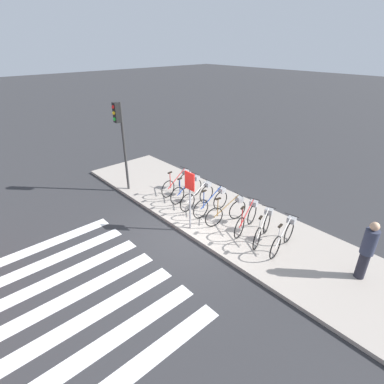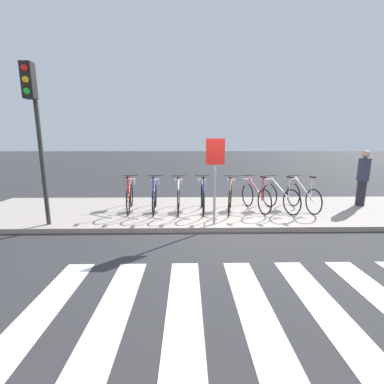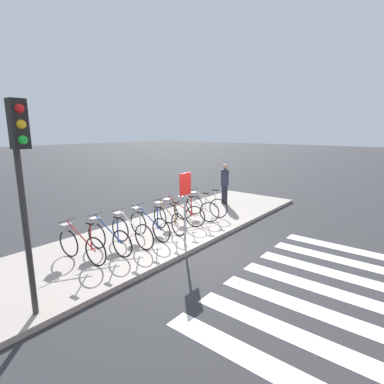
% 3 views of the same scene
% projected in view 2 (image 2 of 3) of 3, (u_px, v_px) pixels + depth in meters
% --- Properties ---
extents(ground_plane, '(120.00, 120.00, 0.00)m').
position_uv_depth(ground_plane, '(224.00, 233.00, 6.05)').
color(ground_plane, '#2D2D30').
extents(sidewalk, '(14.37, 3.45, 0.12)m').
position_uv_depth(sidewalk, '(216.00, 211.00, 7.73)').
color(sidewalk, '#9E9389').
rests_on(sidewalk, ground_plane).
extents(parked_bicycle_0, '(0.46, 1.72, 1.06)m').
position_uv_depth(parked_bicycle_0, '(130.00, 195.00, 7.59)').
color(parked_bicycle_0, black).
rests_on(parked_bicycle_0, sidewalk).
extents(parked_bicycle_1, '(0.46, 1.73, 1.06)m').
position_uv_depth(parked_bicycle_1, '(155.00, 195.00, 7.52)').
color(parked_bicycle_1, black).
rests_on(parked_bicycle_1, sidewalk).
extents(parked_bicycle_2, '(0.46, 1.73, 1.06)m').
position_uv_depth(parked_bicycle_2, '(179.00, 195.00, 7.46)').
color(parked_bicycle_2, black).
rests_on(parked_bicycle_2, sidewalk).
extents(parked_bicycle_3, '(0.46, 1.73, 1.06)m').
position_uv_depth(parked_bicycle_3, '(202.00, 195.00, 7.50)').
color(parked_bicycle_3, black).
rests_on(parked_bicycle_3, sidewalk).
extents(parked_bicycle_4, '(0.52, 1.70, 1.06)m').
position_uv_depth(parked_bicycle_4, '(230.00, 195.00, 7.47)').
color(parked_bicycle_4, black).
rests_on(parked_bicycle_4, sidewalk).
extents(parked_bicycle_5, '(0.58, 1.68, 1.06)m').
position_uv_depth(parked_bicycle_5, '(254.00, 194.00, 7.61)').
color(parked_bicycle_5, black).
rests_on(parked_bicycle_5, sidewalk).
extents(parked_bicycle_6, '(0.67, 1.65, 1.06)m').
position_uv_depth(parked_bicycle_6, '(278.00, 195.00, 7.55)').
color(parked_bicycle_6, black).
rests_on(parked_bicycle_6, sidewalk).
extents(parked_bicycle_7, '(0.47, 1.71, 1.06)m').
position_uv_depth(parked_bicycle_7, '(301.00, 194.00, 7.63)').
color(parked_bicycle_7, black).
rests_on(parked_bicycle_7, sidewalk).
extents(pedestrian, '(0.34, 0.34, 1.73)m').
position_uv_depth(pedestrian, '(363.00, 177.00, 8.01)').
color(pedestrian, '#23232D').
rests_on(pedestrian, sidewalk).
extents(traffic_light, '(0.24, 0.40, 3.65)m').
position_uv_depth(traffic_light, '(34.00, 113.00, 5.69)').
color(traffic_light, '#2D2D2D').
rests_on(traffic_light, sidewalk).
extents(sign_post, '(0.44, 0.07, 2.06)m').
position_uv_depth(sign_post, '(215.00, 167.00, 6.05)').
color(sign_post, '#99999E').
rests_on(sign_post, sidewalk).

